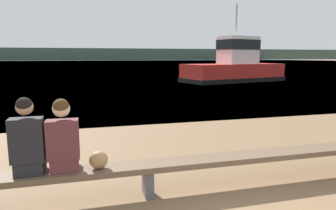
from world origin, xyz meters
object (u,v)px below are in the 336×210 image
person_right (63,139)px  tugboat_red (235,67)px  shopping_bag (99,160)px  bench_main (148,169)px  person_left (27,141)px

person_right → tugboat_red: (12.12, 18.58, 0.21)m
person_right → shopping_bag: size_ratio=3.89×
bench_main → shopping_bag: 0.72m
person_left → tugboat_red: tugboat_red is taller
bench_main → shopping_bag: shopping_bag is taller
shopping_bag → tugboat_red: 21.96m
person_right → shopping_bag: 0.56m
person_right → shopping_bag: (0.45, -0.02, -0.32)m
person_left → person_right: bearing=-0.0°
person_left → shopping_bag: 0.95m
person_left → shopping_bag: size_ratio=4.02×
bench_main → shopping_bag: size_ratio=33.11×
person_left → shopping_bag: bearing=-1.4°
person_right → tugboat_red: bearing=56.9°
bench_main → person_right: size_ratio=8.52×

